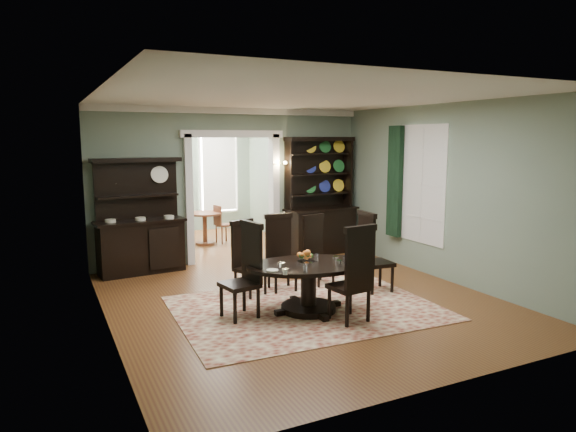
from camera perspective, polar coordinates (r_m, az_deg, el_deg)
name	(u,v)px	position (r m, az deg, el deg)	size (l,w,h in m)	color
room	(301,196)	(7.52, 1.46, 2.22)	(5.51, 6.01, 3.01)	brown
parlor	(197,176)	(12.63, -10.08, 4.41)	(3.51, 3.50, 3.01)	brown
doorway_trim	(232,179)	(10.22, -6.19, 4.10)	(2.08, 0.25, 2.57)	silver
right_window	(409,183)	(9.73, 13.25, 3.60)	(0.15, 1.47, 2.12)	white
wall_sconce	(279,165)	(10.42, -0.98, 5.73)	(0.27, 0.21, 0.21)	gold
rug	(306,308)	(7.47, 2.02, -10.20)	(3.63, 2.69, 0.01)	maroon
dining_table	(309,278)	(7.22, 2.30, -6.92)	(1.92, 1.89, 0.69)	black
centerpiece	(306,260)	(7.12, 2.01, -4.92)	(1.23, 0.79, 0.20)	white
chair_far_left	(246,256)	(8.00, -4.73, -4.40)	(0.56, 0.55, 1.17)	black
chair_far_mid	(280,250)	(8.26, -0.90, -3.77)	(0.49, 0.46, 1.22)	black
chair_far_right	(316,247)	(8.60, 3.13, -3.51)	(0.50, 0.49, 1.16)	black
chair_end_left	(246,267)	(6.99, -4.66, -5.72)	(0.54, 0.56, 1.31)	black
chair_end_right	(371,250)	(8.17, 9.22, -3.76)	(0.49, 0.51, 1.29)	black
chair_near	(355,272)	(6.75, 7.45, -6.21)	(0.55, 0.52, 1.32)	black
sideboard	(140,233)	(9.63, -16.11, -1.83)	(1.62, 0.71, 2.07)	black
welsh_dresser	(320,212)	(10.83, 3.60, 0.49)	(1.61, 0.72, 2.44)	black
parlor_table	(205,224)	(11.88, -9.23, -0.84)	(0.80, 0.80, 0.74)	#5F2F1B
parlor_chair_left	(181,220)	(12.00, -11.79, -0.46)	(0.47, 0.46, 1.04)	#5F2F1B
parlor_chair_right	(221,223)	(11.97, -7.40, -0.76)	(0.40, 0.39, 0.89)	#5F2F1B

